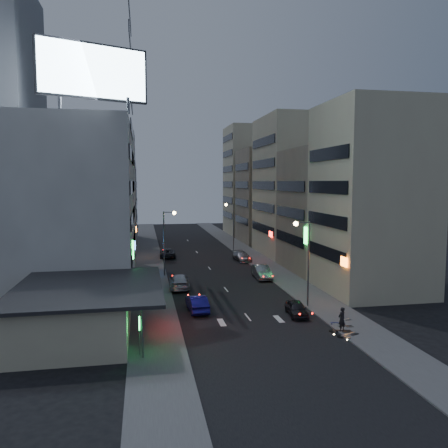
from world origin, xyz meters
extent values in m
plane|color=black|center=(0.00, 0.00, 0.00)|extent=(180.00, 180.00, 0.00)
cube|color=#4C4C4F|center=(-8.00, 30.00, 0.06)|extent=(4.00, 120.00, 0.12)
cube|color=#4C4C4F|center=(8.00, 30.00, 0.06)|extent=(4.00, 120.00, 0.12)
cube|color=#BCB693|center=(-14.00, 2.00, 1.80)|extent=(8.00, 12.00, 3.60)
cube|color=black|center=(-13.00, 2.00, 3.75)|extent=(11.00, 13.00, 0.25)
cube|color=black|center=(-8.90, 2.00, 3.10)|extent=(0.12, 4.00, 0.90)
cube|color=#FF1E14|center=(-8.82, 2.00, 3.10)|extent=(0.04, 3.70, 0.70)
cube|color=silver|center=(-17.00, 20.00, 9.00)|extent=(14.00, 24.00, 18.00)
cube|color=#BCB693|center=(15.00, 10.50, 10.00)|extent=(10.00, 11.00, 20.00)
cube|color=gray|center=(15.50, 22.00, 8.00)|extent=(11.00, 12.00, 16.00)
cube|color=#BCB693|center=(15.00, 35.00, 11.00)|extent=(10.00, 14.00, 22.00)
cube|color=silver|center=(-15.50, 45.00, 10.00)|extent=(11.00, 10.00, 20.00)
cube|color=slate|center=(-16.00, 58.00, 7.50)|extent=(12.00, 10.00, 15.00)
cube|color=gray|center=(15.50, 50.00, 9.00)|extent=(11.00, 12.00, 18.00)
cube|color=#BCB693|center=(16.00, 64.00, 12.00)|extent=(12.00, 12.00, 24.00)
cylinder|color=#595B60|center=(-16.00, 10.00, 18.75)|extent=(0.30, 0.30, 1.50)
cylinder|color=#595B60|center=(-10.00, 10.00, 18.75)|extent=(0.30, 0.30, 1.50)
cube|color=black|center=(-13.00, 10.00, 21.70)|extent=(9.52, 3.75, 5.00)
cube|color=#BFE8FF|center=(-12.92, 9.79, 21.70)|extent=(9.04, 3.34, 4.60)
cylinder|color=#595B60|center=(6.30, 6.00, 4.12)|extent=(0.16, 0.16, 8.00)
cylinder|color=#595B60|center=(5.60, 6.00, 8.02)|extent=(1.40, 0.10, 0.10)
sphere|color=#FFD88C|center=(5.00, 6.00, 7.92)|extent=(0.44, 0.44, 0.44)
cylinder|color=#595B60|center=(-6.30, 22.00, 4.12)|extent=(0.16, 0.16, 8.00)
cylinder|color=#595B60|center=(-5.60, 22.00, 8.02)|extent=(1.40, 0.10, 0.10)
sphere|color=#FFD88C|center=(-5.00, 22.00, 7.92)|extent=(0.44, 0.44, 0.44)
cylinder|color=#595B60|center=(6.30, 40.00, 4.12)|extent=(0.16, 0.16, 8.00)
cylinder|color=#595B60|center=(5.60, 40.00, 8.02)|extent=(1.40, 0.10, 0.10)
sphere|color=#FFD88C|center=(5.00, 40.00, 7.92)|extent=(0.44, 0.44, 0.44)
imported|color=#26252A|center=(4.34, 3.64, 0.64)|extent=(1.88, 3.90, 1.28)
imported|color=gray|center=(5.30, 18.65, 0.80)|extent=(1.86, 4.90, 1.60)
imported|color=#292A2F|center=(-5.11, 35.65, 0.71)|extent=(2.59, 5.21, 1.42)
imported|color=#9A9BA1|center=(5.60, 30.46, 0.69)|extent=(2.37, 4.91, 1.38)
imported|color=navy|center=(-4.12, 6.61, 0.74)|extent=(1.78, 4.54, 1.47)
imported|color=#ABAEB4|center=(-5.00, 15.53, 0.77)|extent=(2.46, 5.45, 1.55)
imported|color=black|center=(6.30, -1.11, 1.07)|extent=(0.82, 0.70, 1.89)
camera|label=1|loc=(-8.87, -32.03, 11.75)|focal=35.00mm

